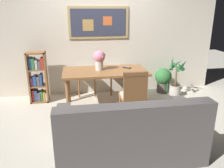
# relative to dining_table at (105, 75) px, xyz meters

# --- Properties ---
(ground_plane) EXTENTS (12.00, 12.00, 0.00)m
(ground_plane) POSITION_rel_dining_table_xyz_m (0.01, -0.38, -0.63)
(ground_plane) COLOR beige
(wall_back_with_painting) EXTENTS (5.20, 0.14, 2.60)m
(wall_back_with_painting) POSITION_rel_dining_table_xyz_m (0.01, 0.87, 0.67)
(wall_back_with_painting) COLOR beige
(wall_back_with_painting) RESTS_ON ground_plane
(dining_table) EXTENTS (1.56, 0.82, 0.73)m
(dining_table) POSITION_rel_dining_table_xyz_m (0.00, 0.00, 0.00)
(dining_table) COLOR brown
(dining_table) RESTS_ON ground_plane
(dining_chair_far_right) EXTENTS (0.40, 0.41, 0.91)m
(dining_chair_far_right) POSITION_rel_dining_table_xyz_m (0.37, 0.78, -0.10)
(dining_chair_far_right) COLOR brown
(dining_chair_far_right) RESTS_ON ground_plane
(dining_chair_near_right) EXTENTS (0.40, 0.41, 0.91)m
(dining_chair_near_right) POSITION_rel_dining_table_xyz_m (0.36, -0.77, -0.10)
(dining_chair_near_right) COLOR brown
(dining_chair_near_right) RESTS_ON ground_plane
(dining_chair_far_left) EXTENTS (0.40, 0.41, 0.91)m
(dining_chair_far_left) POSITION_rel_dining_table_xyz_m (-0.32, 0.79, -0.10)
(dining_chair_far_left) COLOR brown
(dining_chair_far_left) RESTS_ON ground_plane
(leather_couch) EXTENTS (1.80, 0.84, 0.84)m
(leather_couch) POSITION_rel_dining_table_xyz_m (0.08, -1.66, -0.32)
(leather_couch) COLOR #514C4C
(leather_couch) RESTS_ON ground_plane
(bookshelf) EXTENTS (0.36, 0.28, 1.03)m
(bookshelf) POSITION_rel_dining_table_xyz_m (-1.30, 0.48, -0.15)
(bookshelf) COLOR brown
(bookshelf) RESTS_ON ground_plane
(potted_ivy) EXTENTS (0.37, 0.37, 0.56)m
(potted_ivy) POSITION_rel_dining_table_xyz_m (1.41, 0.57, -0.32)
(potted_ivy) COLOR #4C4742
(potted_ivy) RESTS_ON ground_plane
(potted_palm) EXTENTS (0.40, 0.41, 0.89)m
(potted_palm) POSITION_rel_dining_table_xyz_m (1.57, 0.27, -0.28)
(potted_palm) COLOR #B2ADA3
(potted_palm) RESTS_ON ground_plane
(flower_vase) EXTENTS (0.23, 0.22, 0.37)m
(flower_vase) POSITION_rel_dining_table_xyz_m (-0.10, 0.04, 0.31)
(flower_vase) COLOR beige
(flower_vase) RESTS_ON dining_table
(tv_remote) EXTENTS (0.15, 0.13, 0.02)m
(tv_remote) POSITION_rel_dining_table_xyz_m (0.45, 0.10, 0.11)
(tv_remote) COLOR black
(tv_remote) RESTS_ON dining_table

